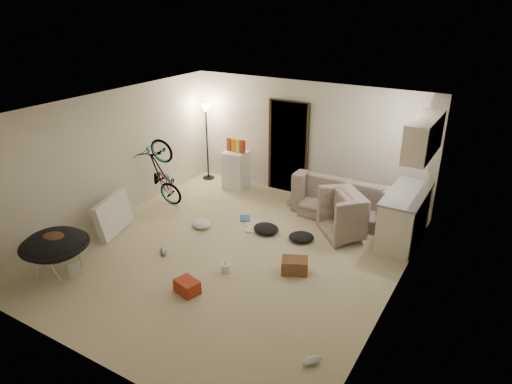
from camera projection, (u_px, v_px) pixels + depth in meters
The scene contains 37 objects.
floor at pixel (230, 252), 7.92m from camera, with size 5.50×6.00×0.02m, color beige.
ceiling at pixel (227, 109), 6.93m from camera, with size 5.50×6.00×0.02m, color white.
wall_back at pixel (307, 140), 9.80m from camera, with size 5.50×0.02×2.50m, color silver.
wall_front at pixel (77, 274), 5.04m from camera, with size 5.50×0.02×2.50m, color silver.
wall_left at pixel (109, 158), 8.72m from camera, with size 0.02×6.00×2.50m, color silver.
wall_right at pixel (399, 225), 6.13m from camera, with size 0.02×6.00×2.50m, color silver.
doorway at pixel (289, 148), 10.05m from camera, with size 0.85×0.10×2.04m, color black.
door_trim at pixel (288, 148), 10.03m from camera, with size 0.97×0.04×2.10m, color black.
floor_lamp at pixel (206, 126), 10.62m from camera, with size 0.28×0.28×1.81m.
kitchen_counter at pixel (404, 217), 8.18m from camera, with size 0.60×1.50×0.88m, color silver.
counter_top at pixel (407, 193), 8.00m from camera, with size 0.64×1.54×0.04m, color gray.
kitchen_uppers at pixel (424, 137), 7.53m from camera, with size 0.38×1.40×0.65m, color silver.
sofa at pixel (346, 201), 9.18m from camera, with size 2.07×0.81×0.60m, color #3E463E.
armchair at pixel (358, 218), 8.41m from camera, with size 0.97×0.85×0.63m, color #3E463E.
bicycle at pixel (163, 187), 9.56m from camera, with size 0.53×1.53×0.80m, color black.
book_asset at pixel (69, 278), 7.17m from camera, with size 0.18×0.25×0.02m, color #A83019.
mini_fridge at pixel (236, 169), 10.48m from camera, with size 0.50×0.50×0.85m, color white.
snack_box_0 at pixel (229, 144), 10.33m from camera, with size 0.10×0.07×0.30m, color #A83019.
snack_box_1 at pixel (234, 145), 10.28m from camera, with size 0.10×0.07×0.30m, color orange.
snack_box_2 at pixel (238, 146), 10.22m from camera, with size 0.10×0.07×0.30m, color yellow.
snack_box_3 at pixel (243, 147), 10.17m from camera, with size 0.10×0.07×0.30m, color #A83019.
saucer_chair at pixel (56, 250), 7.11m from camera, with size 1.05×1.05×0.75m.
hoodie at pixel (54, 240), 6.98m from camera, with size 0.48×0.40×0.22m, color brown.
sofa_drape at pixel (304, 181), 9.53m from camera, with size 0.56×0.46×0.28m, color black.
tv_box at pixel (113, 215), 8.50m from camera, with size 0.12×1.02×0.68m, color silver.
drink_case_a at pixel (295, 266), 7.29m from camera, with size 0.42×0.30×0.24m, color brown.
drink_case_b at pixel (187, 286), 6.80m from camera, with size 0.36×0.26×0.21m, color #A83019.
juicer at pixel (225, 267), 7.30m from camera, with size 0.15×0.15×0.22m.
newspaper at pixel (257, 225), 8.86m from camera, with size 0.39×0.51×0.01m, color beige.
book_blue at pixel (245, 218), 9.09m from camera, with size 0.20×0.27×0.03m, color #2D60A4.
book_white at pixel (252, 230), 8.65m from camera, with size 0.20×0.26×0.02m, color silver.
shoe_1 at pixel (289, 203), 9.66m from camera, with size 0.27×0.11×0.10m, color slate.
shoe_3 at pixel (163, 251), 7.84m from camera, with size 0.26×0.11×0.10m, color slate.
shoe_4 at pixel (312, 360), 5.49m from camera, with size 0.26×0.10×0.10m, color white.
clothes_lump_a at pixel (266, 229), 8.54m from camera, with size 0.49×0.42×0.16m, color black.
clothes_lump_b at pixel (301, 237), 8.27m from camera, with size 0.46×0.40×0.14m, color black.
clothes_lump_c at pixel (201, 224), 8.76m from camera, with size 0.41×0.35×0.13m, color silver.
Camera 1 is at (3.89, -5.68, 4.08)m, focal length 32.00 mm.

